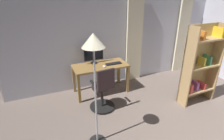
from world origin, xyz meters
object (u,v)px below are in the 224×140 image
(computer_monitor, at_px, (94,54))
(computer_mouse, at_px, (104,66))
(floor_lamp, at_px, (94,53))
(computer_keyboard, at_px, (113,64))
(desk, at_px, (101,69))
(office_chair, at_px, (103,90))
(bookshelf, at_px, (199,65))

(computer_monitor, xyz_separation_m, computer_mouse, (-0.14, 0.34, -0.22))
(computer_monitor, xyz_separation_m, floor_lamp, (0.54, 1.78, 0.65))
(computer_keyboard, bearing_deg, desk, -10.81)
(office_chair, distance_m, computer_monitor, 1.07)
(computer_monitor, bearing_deg, computer_keyboard, 148.74)
(desk, xyz_separation_m, computer_mouse, (-0.04, 0.15, 0.13))
(desk, xyz_separation_m, computer_keyboard, (-0.32, 0.06, 0.12))
(computer_mouse, bearing_deg, floor_lamp, 64.48)
(floor_lamp, bearing_deg, computer_mouse, -115.52)
(office_chair, xyz_separation_m, computer_monitor, (-0.11, -0.93, 0.51))
(computer_monitor, height_order, computer_keyboard, computer_monitor)
(computer_keyboard, bearing_deg, floor_lamp, 57.65)
(office_chair, distance_m, computer_mouse, 0.70)
(computer_monitor, bearing_deg, computer_mouse, 112.67)
(computer_keyboard, distance_m, computer_mouse, 0.29)
(desk, bearing_deg, computer_keyboard, 169.19)
(office_chair, bearing_deg, floor_lamp, -122.77)
(computer_keyboard, xyz_separation_m, floor_lamp, (0.97, 1.52, 0.87))
(office_chair, distance_m, bookshelf, 2.22)
(computer_mouse, bearing_deg, desk, -73.89)
(office_chair, distance_m, computer_keyboard, 0.91)
(computer_keyboard, height_order, floor_lamp, floor_lamp)
(office_chair, bearing_deg, computer_monitor, 77.68)
(computer_mouse, bearing_deg, office_chair, 66.81)
(desk, height_order, bookshelf, bookshelf)
(floor_lamp, bearing_deg, computer_monitor, -106.94)
(desk, height_order, computer_monitor, computer_monitor)
(computer_monitor, bearing_deg, floor_lamp, 73.06)
(bookshelf, bearing_deg, computer_monitor, -34.89)
(desk, relative_size, office_chair, 1.32)
(desk, relative_size, floor_lamp, 0.70)
(office_chair, height_order, floor_lamp, floor_lamp)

